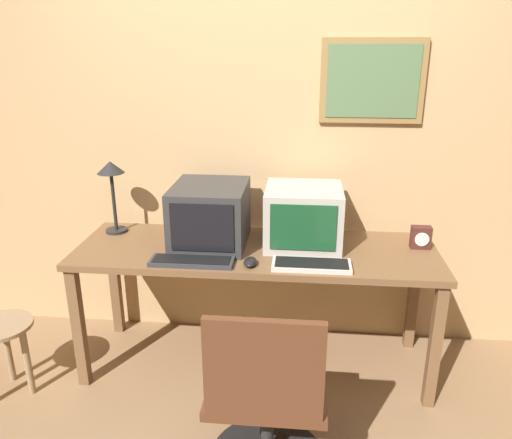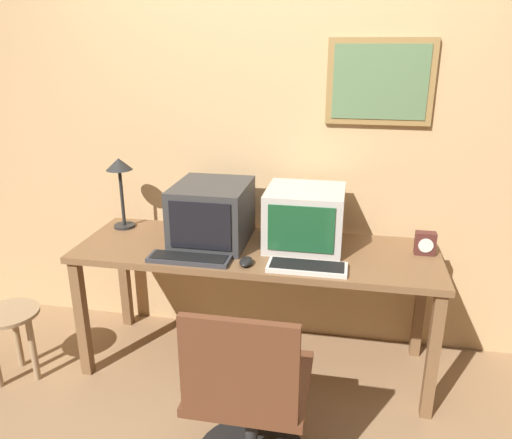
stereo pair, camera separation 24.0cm
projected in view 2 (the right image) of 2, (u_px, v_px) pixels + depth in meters
wall_back at (270, 132)px, 2.90m from camera, size 8.00×0.08×2.60m
desk at (256, 261)px, 2.74m from camera, size 1.96×0.64×0.74m
monitor_left at (212, 213)px, 2.76m from camera, size 0.40×0.46×0.33m
monitor_right at (305, 218)px, 2.70m from camera, size 0.41×0.40×0.32m
keyboard_main at (189, 259)px, 2.55m from camera, size 0.43×0.13×0.03m
keyboard_side at (307, 267)px, 2.46m from camera, size 0.39×0.15×0.03m
mouse_near_keyboard at (246, 262)px, 2.50m from camera, size 0.07×0.11×0.04m
desk_clock at (425, 243)px, 2.62m from camera, size 0.10×0.06×0.12m
desk_lamp at (120, 174)px, 2.91m from camera, size 0.15×0.15×0.42m
office_chair at (248, 404)px, 2.09m from camera, size 0.51×0.51×0.86m
side_stool at (11, 328)px, 2.73m from camera, size 0.32×0.32×0.42m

